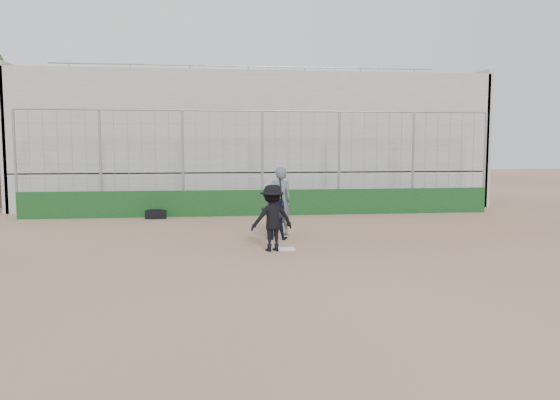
{
  "coord_description": "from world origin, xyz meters",
  "views": [
    {
      "loc": [
        -1.87,
        -13.83,
        2.68
      ],
      "look_at": [
        0.0,
        1.4,
        1.15
      ],
      "focal_mm": 35.0,
      "sensor_mm": 36.0,
      "label": 1
    }
  ],
  "objects": [
    {
      "name": "catcher_crouched",
      "position": [
        -0.15,
        1.53,
        0.53
      ],
      "size": [
        0.87,
        0.73,
        1.08
      ],
      "color": "black",
      "rests_on": "ground"
    },
    {
      "name": "home_plate",
      "position": [
        0.0,
        0.0,
        0.01
      ],
      "size": [
        0.44,
        0.44,
        0.02
      ],
      "primitive_type": "cube",
      "color": "white",
      "rests_on": "ground"
    },
    {
      "name": "umpire",
      "position": [
        0.09,
        2.21,
        0.93
      ],
      "size": [
        0.83,
        0.62,
        1.86
      ],
      "primitive_type": "imported",
      "rotation": [
        0.0,
        0.0,
        3.33
      ],
      "color": "#535C69",
      "rests_on": "ground"
    },
    {
      "name": "ground",
      "position": [
        0.0,
        0.0,
        0.0
      ],
      "size": [
        90.0,
        90.0,
        0.0
      ],
      "primitive_type": "plane",
      "color": "brown",
      "rests_on": "ground"
    },
    {
      "name": "equipment_bag",
      "position": [
        -3.99,
        6.47,
        0.16
      ],
      "size": [
        0.75,
        0.34,
        0.36
      ],
      "color": "black",
      "rests_on": "ground"
    },
    {
      "name": "batter_at_plate",
      "position": [
        -0.39,
        -0.13,
        0.85
      ],
      "size": [
        1.21,
        0.87,
        1.85
      ],
      "color": "black",
      "rests_on": "ground"
    },
    {
      "name": "backstop",
      "position": [
        0.0,
        7.0,
        0.96
      ],
      "size": [
        18.1,
        0.25,
        4.04
      ],
      "color": "#123B17",
      "rests_on": "ground"
    },
    {
      "name": "bleachers",
      "position": [
        0.0,
        11.95,
        2.92
      ],
      "size": [
        20.25,
        6.7,
        6.98
      ],
      "color": "#9B9B9B",
      "rests_on": "ground"
    }
  ]
}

